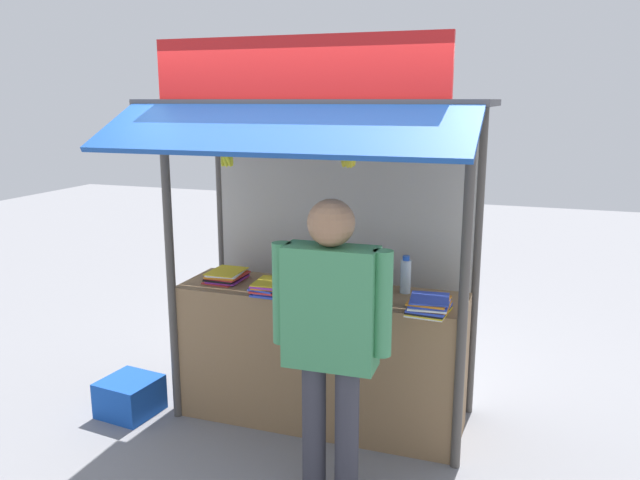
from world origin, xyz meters
name	(u,v)px	position (x,y,z in m)	size (l,w,h in m)	color
ground_plane	(320,419)	(0.00, 0.00, 0.00)	(20.00, 20.00, 0.00)	gray
stall_counter	(320,356)	(0.00, 0.00, 0.48)	(1.96, 0.56, 0.95)	olive
stall_structure	(326,201)	(0.00, 0.12, 1.54)	(2.16, 1.48, 2.57)	#4C4742
water_bottle_right	(376,272)	(0.35, 0.17, 1.07)	(0.07, 0.07, 0.25)	silver
water_bottle_mid_right	(406,276)	(0.55, 0.14, 1.07)	(0.07, 0.07, 0.25)	silver
water_bottle_rear_center	(302,263)	(-0.18, 0.15, 1.09)	(0.08, 0.08, 0.30)	silver
water_bottle_left	(382,275)	(0.40, 0.09, 1.07)	(0.07, 0.07, 0.26)	silver
water_bottle_front_right	(284,267)	(-0.30, 0.10, 1.07)	(0.07, 0.07, 0.24)	silver
magazine_stack_front_left	(227,276)	(-0.71, 0.01, 0.99)	(0.26, 0.31, 0.08)	red
magazine_stack_center	(348,295)	(0.24, -0.13, 0.99)	(0.20, 0.25, 0.07)	yellow
magazine_stack_far_right	(429,306)	(0.77, -0.22, 1.00)	(0.26, 0.30, 0.09)	white
magazine_stack_back_right	(269,287)	(-0.30, -0.16, 0.99)	(0.21, 0.29, 0.08)	blue
banana_bunch_rightmost	(348,156)	(0.30, -0.38, 1.90)	(0.09, 0.09, 0.26)	#332D23
banana_bunch_leftmost	(227,155)	(-0.47, -0.38, 1.88)	(0.09, 0.09, 0.28)	#332D23
vendor_person	(331,328)	(0.36, -0.87, 1.04)	(0.65, 0.25, 1.73)	#383842
plastic_crate	(130,396)	(-1.32, -0.36, 0.13)	(0.37, 0.37, 0.26)	#194CB2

